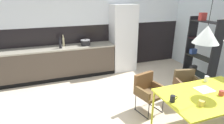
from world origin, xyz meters
TOP-DOWN VIEW (x-y plane):
  - ground_plane at (0.00, 0.00)m, footprint 7.83×7.83m
  - back_wall_splashback_dark at (0.00, 2.77)m, footprint 6.02×0.12m
  - back_wall_panel_upper at (0.00, 2.77)m, footprint 6.02×0.12m
  - kitchen_counter at (-1.27, 2.41)m, footprint 3.21×0.63m
  - refrigerator_column at (0.71, 2.41)m, footprint 0.74×0.60m
  - dining_table at (0.90, -0.80)m, footprint 1.60×0.95m
  - armchair_by_stool at (1.26, 0.11)m, footprint 0.57×0.56m
  - armchair_corner_seat at (0.29, 0.12)m, footprint 0.58×0.57m
  - open_book at (0.93, -0.66)m, footprint 0.28×0.24m
  - mug_short_terracotta at (0.51, -1.01)m, footprint 0.12×0.08m
  - mug_tall_blue at (1.04, -0.88)m, footprint 0.12×0.08m
  - mug_wide_latte at (0.19, -0.78)m, footprint 0.13×0.08m
  - mug_dark_espresso at (1.21, -0.42)m, footprint 0.12×0.07m
  - cooking_pot at (-0.49, 2.39)m, footprint 0.27×0.27m
  - bottle_vinegar_dark at (-1.10, 2.50)m, footprint 0.06×0.06m
  - bottle_wine_green at (-1.20, 2.29)m, footprint 0.07×0.07m
  - open_shelf_unit at (2.31, 0.85)m, footprint 0.30×0.88m
  - pendant_lamp_over_table_near at (0.58, -0.82)m, footprint 0.35×0.35m

SIDE VIEW (x-z plane):
  - ground_plane at x=0.00m, z-range 0.00..0.00m
  - kitchen_counter at x=-1.27m, z-range 0.00..0.91m
  - armchair_by_stool at x=1.26m, z-range 0.12..0.84m
  - armchair_corner_seat at x=0.29m, z-range 0.11..0.90m
  - dining_table at x=0.90m, z-range 0.33..1.08m
  - back_wall_splashback_dark at x=0.00m, z-range 0.00..1.43m
  - open_book at x=0.93m, z-range 0.75..0.77m
  - mug_short_terracotta at x=0.51m, z-range 0.75..0.83m
  - mug_tall_blue at x=1.04m, z-range 0.75..0.84m
  - mug_wide_latte at x=0.19m, z-range 0.75..0.86m
  - mug_dark_espresso at x=1.21m, z-range 0.75..0.86m
  - open_shelf_unit at x=2.31m, z-range 0.00..1.86m
  - cooking_pot at x=-0.49m, z-range 0.89..1.08m
  - refrigerator_column at x=0.71m, z-range 0.00..2.03m
  - bottle_wine_green at x=-1.20m, z-range 0.88..1.20m
  - bottle_vinegar_dark at x=-1.10m, z-range 0.88..1.20m
  - pendant_lamp_over_table_near at x=0.58m, z-range 1.17..2.34m
  - back_wall_panel_upper at x=0.00m, z-range 1.43..2.86m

